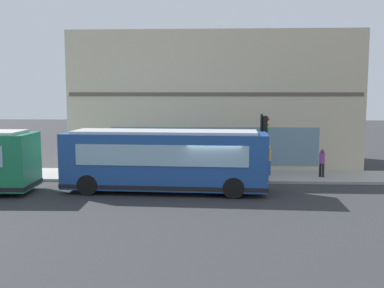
{
  "coord_description": "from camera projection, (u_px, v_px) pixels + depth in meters",
  "views": [
    {
      "loc": [
        -21.29,
        0.04,
        4.91
      ],
      "look_at": [
        1.62,
        1.15,
        2.27
      ],
      "focal_mm": 41.58,
      "sensor_mm": 36.0,
      "label": 1
    }
  ],
  "objects": [
    {
      "name": "pedestrian_by_light_pole",
      "position": [
        207.0,
        163.0,
        24.77
      ],
      "size": [
        0.32,
        0.32,
        1.54
      ],
      "color": "#3F8C4C",
      "rests_on": "sidewalk_curb"
    },
    {
      "name": "sidewalk_curb",
      "position": [
        214.0,
        176.0,
        26.02
      ],
      "size": [
        3.55,
        40.0,
        0.15
      ],
      "primitive_type": "cube",
      "color": "#9E9991",
      "rests_on": "ground"
    },
    {
      "name": "fire_hydrant",
      "position": [
        215.0,
        168.0,
        26.04
      ],
      "size": [
        0.35,
        0.35,
        0.74
      ],
      "color": "gold",
      "rests_on": "sidewalk_curb"
    },
    {
      "name": "pedestrian_walking_along_curb",
      "position": [
        121.0,
        158.0,
        25.62
      ],
      "size": [
        0.32,
        0.32,
        1.79
      ],
      "color": "#8C3F8C",
      "rests_on": "sidewalk_curb"
    },
    {
      "name": "traffic_light_near_corner",
      "position": [
        264.0,
        134.0,
        24.19
      ],
      "size": [
        0.32,
        0.49,
        3.62
      ],
      "color": "black",
      "rests_on": "sidewalk_curb"
    },
    {
      "name": "pedestrian_near_hydrant",
      "position": [
        269.0,
        158.0,
        25.61
      ],
      "size": [
        0.32,
        0.32,
        1.78
      ],
      "color": "#3359A5",
      "rests_on": "sidewalk_curb"
    },
    {
      "name": "city_bus_nearside",
      "position": [
        165.0,
        161.0,
        22.05
      ],
      "size": [
        3.02,
        10.15,
        3.07
      ],
      "color": "#1E478C",
      "rests_on": "ground"
    },
    {
      "name": "pedestrian_near_building_entrance",
      "position": [
        322.0,
        161.0,
        25.23
      ],
      "size": [
        0.32,
        0.32,
        1.6
      ],
      "color": "black",
      "rests_on": "sidewalk_curb"
    },
    {
      "name": "ground",
      "position": [
        214.0,
        194.0,
        21.69
      ],
      "size": [
        120.0,
        120.0,
        0.0
      ],
      "primitive_type": "plane",
      "color": "#2D2D30"
    },
    {
      "name": "building_corner",
      "position": [
        214.0,
        101.0,
        31.05
      ],
      "size": [
        7.64,
        18.45,
        8.77
      ],
      "color": "beige",
      "rests_on": "ground"
    }
  ]
}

